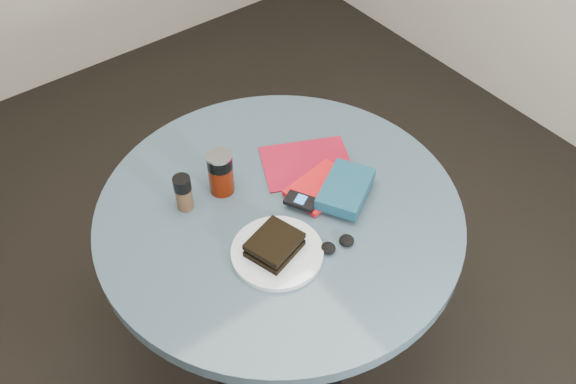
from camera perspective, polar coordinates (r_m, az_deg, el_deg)
ground at (r=2.35m, az=-0.60°, el=-13.90°), size 4.00×4.00×0.00m
table at (r=1.86m, az=-0.74°, el=-4.93°), size 1.00×1.00×0.75m
plate at (r=1.63m, az=-0.97°, el=-5.40°), size 0.29×0.29×0.01m
sandwich at (r=1.61m, az=-1.21°, el=-4.71°), size 0.15×0.14×0.04m
soda_can at (r=1.75m, az=-6.01°, el=1.73°), size 0.09×0.09×0.13m
pepper_grinder at (r=1.73m, az=-9.28°, el=-0.05°), size 0.06×0.06×0.11m
magazine at (r=1.86m, az=1.67°, el=2.56°), size 0.31×0.28×0.00m
red_book at (r=1.78m, az=2.92°, el=0.45°), size 0.20×0.15×0.02m
novel at (r=1.75m, az=5.15°, el=0.29°), size 0.21×0.19×0.03m
mp3_player at (r=1.72m, az=1.14°, el=-0.82°), size 0.08×0.10×0.02m
headphones at (r=1.65m, az=4.41°, el=-4.65°), size 0.10×0.06×0.02m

